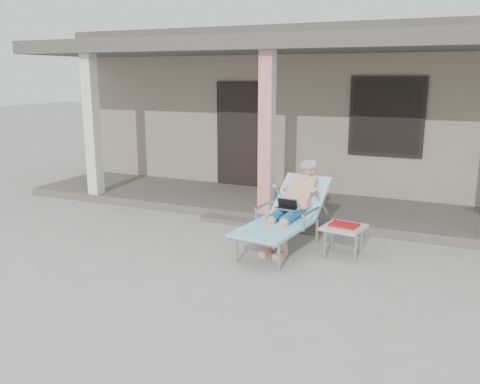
% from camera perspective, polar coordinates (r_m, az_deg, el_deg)
% --- Properties ---
extents(ground, '(60.00, 60.00, 0.00)m').
position_cam_1_polar(ground, '(6.63, -3.81, -8.09)').
color(ground, '#9E9E99').
rests_on(ground, ground).
extents(house, '(10.40, 5.40, 3.30)m').
position_cam_1_polar(house, '(12.33, 10.34, 9.50)').
color(house, gray).
rests_on(house, ground).
extents(porch_deck, '(10.00, 2.00, 0.15)m').
position_cam_1_polar(porch_deck, '(9.24, 4.80, -1.48)').
color(porch_deck, '#605B56').
rests_on(porch_deck, ground).
extents(porch_overhang, '(10.00, 2.30, 2.85)m').
position_cam_1_polar(porch_overhang, '(8.90, 5.02, 15.59)').
color(porch_overhang, silver).
rests_on(porch_overhang, porch_deck).
extents(porch_step, '(2.00, 0.30, 0.07)m').
position_cam_1_polar(porch_step, '(8.21, 2.16, -3.59)').
color(porch_step, '#605B56').
rests_on(porch_step, ground).
extents(lounger, '(0.93, 1.95, 1.23)m').
position_cam_1_polar(lounger, '(7.09, 5.54, -0.29)').
color(lounger, '#B7B7BC').
rests_on(lounger, ground).
extents(side_table, '(0.58, 0.58, 0.46)m').
position_cam_1_polar(side_table, '(6.91, 11.59, -4.09)').
color(side_table, '#BCBBB6').
rests_on(side_table, ground).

